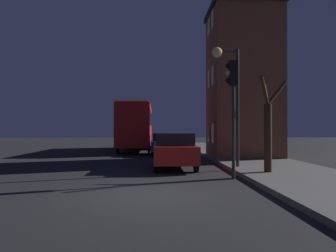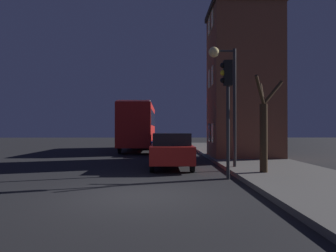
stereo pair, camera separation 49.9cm
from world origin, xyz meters
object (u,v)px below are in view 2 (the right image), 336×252
(traffic_light, at_px, (227,94))
(bus, at_px, (138,124))
(car_near_lane, at_px, (171,150))
(bare_tree, at_px, (264,129))
(car_mid_lane, at_px, (166,143))
(car_far_lane, at_px, (168,140))
(streetlamp, at_px, (224,79))

(traffic_light, bearing_deg, bus, 105.45)
(car_near_lane, bearing_deg, bare_tree, -37.04)
(car_mid_lane, height_order, car_far_lane, car_mid_lane)
(streetlamp, height_order, car_near_lane, streetlamp)
(bus, xyz_separation_m, car_near_lane, (2.46, -12.56, -1.41))
(bus, height_order, car_far_lane, bus)
(streetlamp, relative_size, car_near_lane, 1.20)
(car_near_lane, distance_m, car_far_lane, 15.07)
(traffic_light, xyz_separation_m, car_near_lane, (-1.91, 3.25, -2.21))
(bare_tree, bearing_deg, traffic_light, -156.65)
(streetlamp, distance_m, car_far_lane, 16.31)
(car_far_lane, bearing_deg, bare_tree, -79.02)
(bare_tree, distance_m, car_mid_lane, 11.01)
(traffic_light, relative_size, bare_tree, 1.19)
(traffic_light, height_order, car_far_lane, traffic_light)
(car_near_lane, xyz_separation_m, car_mid_lane, (-0.21, 7.75, -0.04))
(car_near_lane, bearing_deg, car_far_lane, 89.97)
(car_mid_lane, distance_m, car_far_lane, 7.32)
(car_near_lane, height_order, car_mid_lane, car_near_lane)
(car_near_lane, bearing_deg, car_mid_lane, 91.53)
(traffic_light, xyz_separation_m, bus, (-4.37, 15.81, -0.80))
(bare_tree, xyz_separation_m, car_far_lane, (-3.43, 17.66, -1.04))
(car_far_lane, bearing_deg, car_mid_lane, -91.69)
(streetlamp, bearing_deg, car_near_lane, 161.38)
(car_far_lane, bearing_deg, car_near_lane, -90.03)
(car_near_lane, distance_m, car_mid_lane, 7.75)
(traffic_light, xyz_separation_m, bare_tree, (1.53, 0.66, -1.24))
(bare_tree, distance_m, car_near_lane, 4.41)
(traffic_light, relative_size, car_near_lane, 0.99)
(car_near_lane, xyz_separation_m, car_far_lane, (0.01, 15.07, -0.07))
(car_mid_lane, bearing_deg, traffic_light, -79.10)
(streetlamp, xyz_separation_m, bare_tree, (1.15, -1.82, -2.13))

